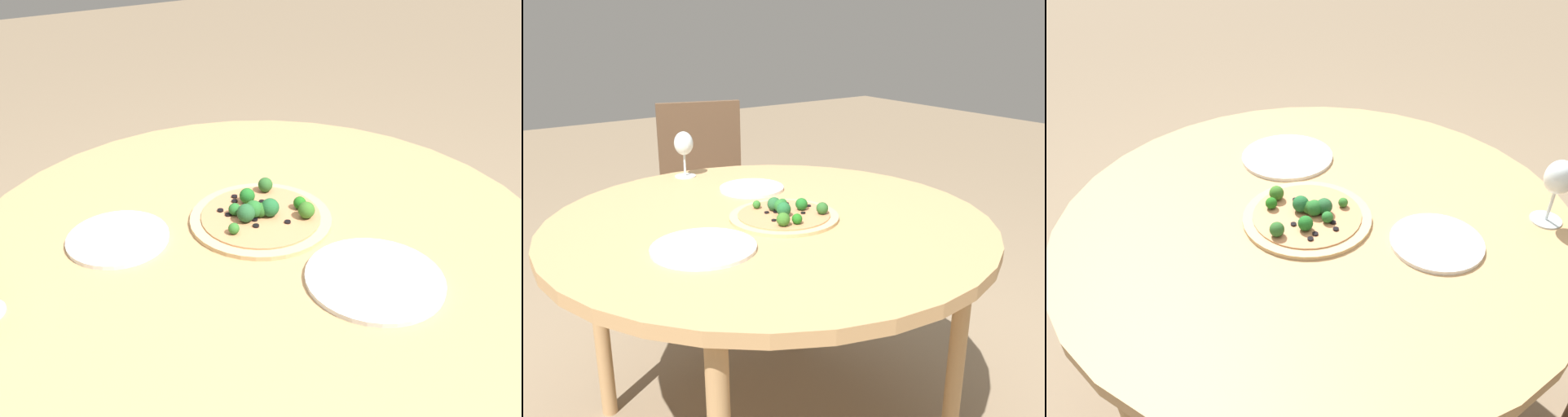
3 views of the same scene
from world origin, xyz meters
The scene contains 4 objects.
dining_table centered at (0.00, 0.00, 0.67)m, with size 1.27×1.27×0.73m.
pizza centered at (0.04, -0.03, 0.74)m, with size 0.31×0.31×0.05m.
plate_near centered at (-0.26, -0.10, 0.74)m, with size 0.26×0.26×0.01m.
plate_far centered at (0.12, 0.28, 0.74)m, with size 0.21×0.21×0.01m.
Camera 1 is at (-0.91, 0.53, 1.41)m, focal length 40.00 mm.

